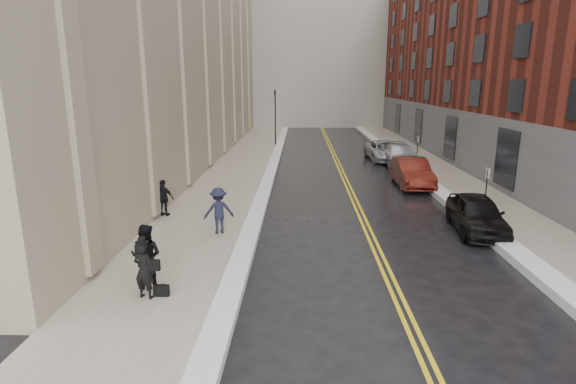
# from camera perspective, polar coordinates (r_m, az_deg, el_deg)

# --- Properties ---
(ground) EXTENTS (160.00, 160.00, 0.00)m
(ground) POSITION_cam_1_polar(r_m,az_deg,el_deg) (12.82, 2.67, -13.47)
(ground) COLOR black
(ground) RESTS_ON ground
(sidewalk_left) EXTENTS (4.00, 64.00, 0.15)m
(sidewalk_left) POSITION_cam_1_polar(r_m,az_deg,el_deg) (28.31, -7.03, 1.91)
(sidewalk_left) COLOR gray
(sidewalk_left) RESTS_ON ground
(sidewalk_right) EXTENTS (3.00, 64.00, 0.15)m
(sidewalk_right) POSITION_cam_1_polar(r_m,az_deg,el_deg) (29.49, 19.90, 1.65)
(sidewalk_right) COLOR gray
(sidewalk_right) RESTS_ON ground
(lane_stripe_a) EXTENTS (0.12, 64.00, 0.01)m
(lane_stripe_a) POSITION_cam_1_polar(r_m,az_deg,el_deg) (28.13, 6.98, 1.68)
(lane_stripe_a) COLOR gold
(lane_stripe_a) RESTS_ON ground
(lane_stripe_b) EXTENTS (0.12, 64.00, 0.01)m
(lane_stripe_b) POSITION_cam_1_polar(r_m,az_deg,el_deg) (28.16, 7.46, 1.68)
(lane_stripe_b) COLOR gold
(lane_stripe_b) RESTS_ON ground
(snow_ridge_left) EXTENTS (0.70, 60.80, 0.26)m
(snow_ridge_left) POSITION_cam_1_polar(r_m,az_deg,el_deg) (28.05, -2.38, 2.00)
(snow_ridge_left) COLOR white
(snow_ridge_left) RESTS_ON ground
(snow_ridge_right) EXTENTS (0.85, 60.80, 0.30)m
(snow_ridge_right) POSITION_cam_1_polar(r_m,az_deg,el_deg) (28.94, 16.43, 1.85)
(snow_ridge_right) COLOR white
(snow_ridge_right) RESTS_ON ground
(building_right) EXTENTS (14.00, 50.00, 18.00)m
(building_right) POSITION_cam_1_polar(r_m,az_deg,el_deg) (38.83, 30.23, 16.66)
(building_right) COLOR maroon
(building_right) RESTS_ON ground
(traffic_signal) EXTENTS (0.18, 0.15, 5.20)m
(traffic_signal) POSITION_cam_1_polar(r_m,az_deg,el_deg) (41.55, -1.63, 9.97)
(traffic_signal) COLOR black
(traffic_signal) RESTS_ON ground
(parking_sign_near) EXTENTS (0.06, 0.35, 2.23)m
(parking_sign_near) POSITION_cam_1_polar(r_m,az_deg,el_deg) (21.51, 23.87, 0.50)
(parking_sign_near) COLOR black
(parking_sign_near) RESTS_ON ground
(parking_sign_far) EXTENTS (0.06, 0.35, 2.23)m
(parking_sign_far) POSITION_cam_1_polar(r_m,az_deg,el_deg) (32.74, 16.11, 5.36)
(parking_sign_far) COLOR black
(parking_sign_far) RESTS_ON ground
(car_black) EXTENTS (2.19, 4.53, 1.49)m
(car_black) POSITION_cam_1_polar(r_m,az_deg,el_deg) (19.48, 22.83, -2.55)
(car_black) COLOR black
(car_black) RESTS_ON ground
(car_maroon) EXTENTS (1.71, 4.90, 1.61)m
(car_maroon) POSITION_cam_1_polar(r_m,az_deg,el_deg) (26.74, 15.40, 2.40)
(car_maroon) COLOR #49130D
(car_maroon) RESTS_ON ground
(car_silver_near) EXTENTS (2.19, 5.36, 1.55)m
(car_silver_near) POSITION_cam_1_polar(r_m,az_deg,el_deg) (32.90, 14.04, 4.50)
(car_silver_near) COLOR #B6B8BE
(car_silver_near) RESTS_ON ground
(car_silver_far) EXTENTS (2.73, 5.41, 1.47)m
(car_silver_far) POSITION_cam_1_polar(r_m,az_deg,el_deg) (35.30, 12.21, 5.14)
(car_silver_far) COLOR #AAAEB3
(car_silver_far) RESTS_ON ground
(pedestrian_main) EXTENTS (0.66, 0.52, 1.59)m
(pedestrian_main) POSITION_cam_1_polar(r_m,az_deg,el_deg) (12.84, -17.82, -9.45)
(pedestrian_main) COLOR black
(pedestrian_main) RESTS_ON sidewalk_left
(pedestrian_a) EXTENTS (0.98, 0.80, 1.88)m
(pedestrian_a) POSITION_cam_1_polar(r_m,az_deg,el_deg) (13.41, -17.59, -7.76)
(pedestrian_a) COLOR black
(pedestrian_a) RESTS_ON sidewalk_left
(pedestrian_b) EXTENTS (1.32, 1.01, 1.80)m
(pedestrian_b) POSITION_cam_1_polar(r_m,az_deg,el_deg) (17.50, -8.80, -2.34)
(pedestrian_b) COLOR black
(pedestrian_b) RESTS_ON sidewalk_left
(pedestrian_c) EXTENTS (1.01, 0.62, 1.61)m
(pedestrian_c) POSITION_cam_1_polar(r_m,az_deg,el_deg) (20.26, -15.48, -0.73)
(pedestrian_c) COLOR black
(pedestrian_c) RESTS_ON sidewalk_left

